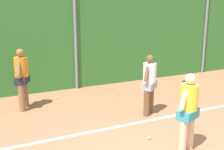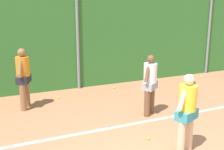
% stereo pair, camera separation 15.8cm
% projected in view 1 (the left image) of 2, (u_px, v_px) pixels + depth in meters
% --- Properties ---
extents(ground_plane, '(30.37, 30.37, 0.00)m').
position_uv_depth(ground_plane, '(131.00, 134.00, 6.51)').
color(ground_plane, '#B2704C').
extents(hedge_fence_backdrop, '(19.74, 0.25, 3.17)m').
position_uv_depth(hedge_fence_backdrop, '(74.00, 43.00, 9.79)').
color(hedge_fence_backdrop, '#33702D').
rests_on(hedge_fence_backdrop, ground_plane).
extents(fence_post_center, '(0.10, 0.10, 3.48)m').
position_uv_depth(fence_post_center, '(76.00, 39.00, 9.60)').
color(fence_post_center, gray).
rests_on(fence_post_center, ground_plane).
extents(fence_post_right, '(0.10, 0.10, 3.48)m').
position_uv_depth(fence_post_right, '(205.00, 32.00, 11.92)').
color(fence_post_right, gray).
rests_on(fence_post_right, ground_plane).
extents(court_baseline_paint, '(14.43, 0.10, 0.01)m').
position_uv_depth(court_baseline_paint, '(121.00, 126.00, 6.96)').
color(court_baseline_paint, white).
rests_on(court_baseline_paint, ground_plane).
extents(player_foreground_near, '(0.69, 0.45, 1.62)m').
position_uv_depth(player_foreground_near, '(188.00, 109.00, 5.58)').
color(player_foreground_near, beige).
rests_on(player_foreground_near, ground_plane).
extents(player_midcourt, '(0.60, 0.56, 1.63)m').
position_uv_depth(player_midcourt, '(149.00, 82.00, 7.51)').
color(player_midcourt, brown).
rests_on(player_midcourt, ground_plane).
extents(player_backcourt_far, '(0.48, 0.68, 1.73)m').
position_uv_depth(player_backcourt_far, '(22.00, 76.00, 7.84)').
color(player_backcourt_far, '#8C603D').
rests_on(player_backcourt_far, ground_plane).
extents(ball_hopper, '(0.36, 0.36, 0.51)m').
position_uv_depth(ball_hopper, '(188.00, 87.00, 9.13)').
color(ball_hopper, '#2D2D33').
rests_on(ball_hopper, ground_plane).
extents(tennis_ball_0, '(0.07, 0.07, 0.07)m').
position_uv_depth(tennis_ball_0, '(112.00, 88.00, 10.01)').
color(tennis_ball_0, '#CCDB33').
rests_on(tennis_ball_0, ground_plane).
extents(tennis_ball_2, '(0.07, 0.07, 0.07)m').
position_uv_depth(tennis_ball_2, '(149.00, 138.00, 6.27)').
color(tennis_ball_2, '#CCDB33').
rests_on(tennis_ball_2, ground_plane).
extents(tennis_ball_3, '(0.07, 0.07, 0.07)m').
position_uv_depth(tennis_ball_3, '(198.00, 76.00, 11.57)').
color(tennis_ball_3, '#CCDB33').
rests_on(tennis_ball_3, ground_plane).
extents(tennis_ball_8, '(0.07, 0.07, 0.07)m').
position_uv_depth(tennis_ball_8, '(56.00, 98.00, 8.92)').
color(tennis_ball_8, '#CCDB33').
rests_on(tennis_ball_8, ground_plane).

